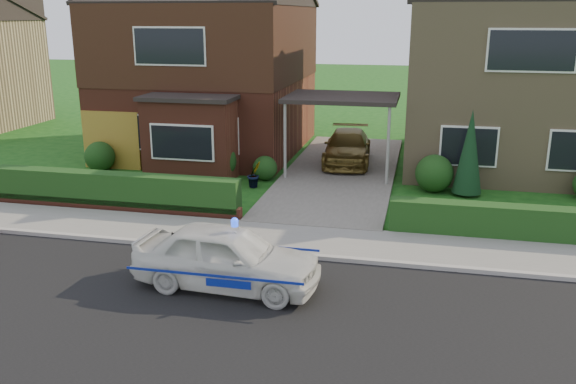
# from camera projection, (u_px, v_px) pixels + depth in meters

# --- Properties ---
(ground) EXTENTS (120.00, 120.00, 0.00)m
(ground) POSITION_uv_depth(u_px,v_px,m) (260.00, 319.00, 11.31)
(ground) COLOR #124412
(ground) RESTS_ON ground
(road) EXTENTS (60.00, 6.00, 0.02)m
(road) POSITION_uv_depth(u_px,v_px,m) (260.00, 319.00, 11.31)
(road) COLOR black
(road) RESTS_ON ground
(kerb) EXTENTS (60.00, 0.16, 0.12)m
(kerb) POSITION_uv_depth(u_px,v_px,m) (294.00, 255.00, 14.15)
(kerb) COLOR #9E9993
(kerb) RESTS_ON ground
(sidewalk) EXTENTS (60.00, 2.00, 0.10)m
(sidewalk) POSITION_uv_depth(u_px,v_px,m) (303.00, 240.00, 15.13)
(sidewalk) COLOR slate
(sidewalk) RESTS_ON ground
(driveway) EXTENTS (3.80, 12.00, 0.12)m
(driveway) POSITION_uv_depth(u_px,v_px,m) (340.00, 172.00, 21.60)
(driveway) COLOR #666059
(driveway) RESTS_ON ground
(house_left) EXTENTS (7.50, 9.53, 7.25)m
(house_left) POSITION_uv_depth(u_px,v_px,m) (210.00, 56.00, 24.47)
(house_left) COLOR brown
(house_left) RESTS_ON ground
(house_right) EXTENTS (7.50, 8.06, 7.25)m
(house_right) POSITION_uv_depth(u_px,v_px,m) (512.00, 65.00, 22.18)
(house_right) COLOR #957F5B
(house_right) RESTS_ON ground
(carport_link) EXTENTS (3.80, 3.00, 2.77)m
(carport_link) POSITION_uv_depth(u_px,v_px,m) (342.00, 99.00, 20.82)
(carport_link) COLOR black
(carport_link) RESTS_ON ground
(garage_door) EXTENTS (2.20, 0.10, 2.10)m
(garage_door) POSITION_uv_depth(u_px,v_px,m) (111.00, 140.00, 22.07)
(garage_door) COLOR olive
(garage_door) RESTS_ON ground
(dwarf_wall) EXTENTS (7.70, 0.25, 0.36)m
(dwarf_wall) POSITION_uv_depth(u_px,v_px,m) (112.00, 205.00, 17.43)
(dwarf_wall) COLOR brown
(dwarf_wall) RESTS_ON ground
(hedge_left) EXTENTS (7.50, 0.55, 0.90)m
(hedge_left) POSITION_uv_depth(u_px,v_px,m) (115.00, 210.00, 17.62)
(hedge_left) COLOR #103514
(hedge_left) RESTS_ON ground
(hedge_right) EXTENTS (7.50, 0.55, 0.80)m
(hedge_right) POSITION_uv_depth(u_px,v_px,m) (541.00, 242.00, 15.11)
(hedge_right) COLOR #103514
(hedge_right) RESTS_ON ground
(shrub_left_far) EXTENTS (1.08, 1.08, 1.08)m
(shrub_left_far) POSITION_uv_depth(u_px,v_px,m) (100.00, 157.00, 21.83)
(shrub_left_far) COLOR #103514
(shrub_left_far) RESTS_ON ground
(shrub_left_mid) EXTENTS (1.32, 1.32, 1.32)m
(shrub_left_mid) POSITION_uv_depth(u_px,v_px,m) (217.00, 161.00, 20.67)
(shrub_left_mid) COLOR #103514
(shrub_left_mid) RESTS_ON ground
(shrub_left_near) EXTENTS (0.84, 0.84, 0.84)m
(shrub_left_near) POSITION_uv_depth(u_px,v_px,m) (265.00, 168.00, 20.68)
(shrub_left_near) COLOR #103514
(shrub_left_near) RESTS_ON ground
(shrub_right_near) EXTENTS (1.20, 1.20, 1.20)m
(shrub_right_near) POSITION_uv_depth(u_px,v_px,m) (434.00, 173.00, 19.28)
(shrub_right_near) COLOR #103514
(shrub_right_near) RESTS_ON ground
(conifer_a) EXTENTS (0.90, 0.90, 2.60)m
(conifer_a) POSITION_uv_depth(u_px,v_px,m) (469.00, 155.00, 18.69)
(conifer_a) COLOR black
(conifer_a) RESTS_ON ground
(police_car) EXTENTS (3.56, 3.96, 1.48)m
(police_car) POSITION_uv_depth(u_px,v_px,m) (227.00, 257.00, 12.46)
(police_car) COLOR silver
(police_car) RESTS_ON ground
(driveway_car) EXTENTS (1.93, 4.17, 1.18)m
(driveway_car) POSITION_uv_depth(u_px,v_px,m) (347.00, 147.00, 22.56)
(driveway_car) COLOR brown
(driveway_car) RESTS_ON driveway
(potted_plant_a) EXTENTS (0.47, 0.37, 0.79)m
(potted_plant_a) POSITION_uv_depth(u_px,v_px,m) (28.00, 185.00, 18.70)
(potted_plant_a) COLOR gray
(potted_plant_a) RESTS_ON ground
(potted_plant_b) EXTENTS (0.61, 0.58, 0.86)m
(potted_plant_b) POSITION_uv_depth(u_px,v_px,m) (254.00, 175.00, 19.79)
(potted_plant_b) COLOR gray
(potted_plant_b) RESTS_ON ground
(potted_plant_c) EXTENTS (0.42, 0.42, 0.74)m
(potted_plant_c) POSITION_uv_depth(u_px,v_px,m) (207.00, 171.00, 20.53)
(potted_plant_c) COLOR gray
(potted_plant_c) RESTS_ON ground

